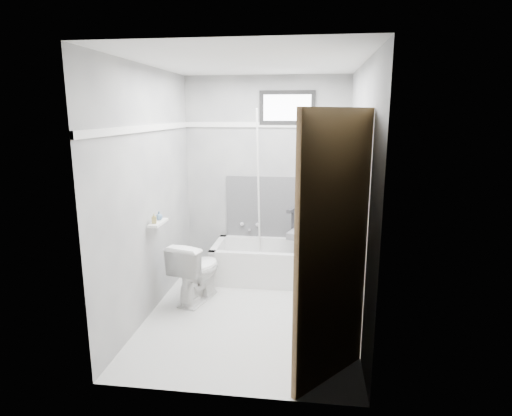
% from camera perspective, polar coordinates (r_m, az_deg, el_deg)
% --- Properties ---
extents(floor, '(2.60, 2.60, 0.00)m').
position_cam_1_polar(floor, '(4.42, -0.61, -13.75)').
color(floor, white).
rests_on(floor, ground).
extents(ceiling, '(2.60, 2.60, 0.00)m').
position_cam_1_polar(ceiling, '(3.99, -0.70, 18.88)').
color(ceiling, silver).
rests_on(ceiling, floor).
extents(wall_back, '(2.00, 0.02, 2.40)m').
position_cam_1_polar(wall_back, '(5.31, 1.35, 4.33)').
color(wall_back, slate).
rests_on(wall_back, floor).
extents(wall_front, '(2.00, 0.02, 2.40)m').
position_cam_1_polar(wall_front, '(2.79, -4.46, -3.33)').
color(wall_front, slate).
rests_on(wall_front, floor).
extents(wall_left, '(0.02, 2.60, 2.40)m').
position_cam_1_polar(wall_left, '(4.29, -13.99, 1.98)').
color(wall_left, slate).
rests_on(wall_left, floor).
extents(wall_right, '(0.02, 2.60, 2.40)m').
position_cam_1_polar(wall_right, '(4.02, 13.61, 1.29)').
color(wall_right, slate).
rests_on(wall_right, floor).
extents(bathtub, '(1.50, 0.70, 0.42)m').
position_cam_1_polar(bathtub, '(5.18, 2.70, -7.22)').
color(bathtub, white).
rests_on(bathtub, floor).
extents(office_chair, '(0.77, 0.77, 1.06)m').
position_cam_1_polar(office_chair, '(5.07, 7.74, -2.54)').
color(office_chair, '#5F5E63').
rests_on(office_chair, bathtub).
extents(toilet, '(0.53, 0.74, 0.65)m').
position_cam_1_polar(toilet, '(4.62, -7.93, -8.30)').
color(toilet, white).
rests_on(toilet, floor).
extents(door, '(0.78, 0.78, 2.00)m').
position_cam_1_polar(door, '(2.84, 15.59, -7.71)').
color(door, brown).
rests_on(door, floor).
extents(window, '(0.66, 0.04, 0.40)m').
position_cam_1_polar(window, '(5.22, 4.18, 13.19)').
color(window, black).
rests_on(window, wall_back).
extents(backerboard, '(1.50, 0.02, 0.78)m').
position_cam_1_polar(backerboard, '(5.35, 3.98, 0.01)').
color(backerboard, '#4C4C4F').
rests_on(backerboard, wall_back).
extents(trim_back, '(2.00, 0.02, 0.06)m').
position_cam_1_polar(trim_back, '(5.24, 1.37, 11.03)').
color(trim_back, white).
rests_on(trim_back, wall_back).
extents(trim_left, '(0.02, 2.60, 0.06)m').
position_cam_1_polar(trim_left, '(4.22, -14.28, 10.27)').
color(trim_left, white).
rests_on(trim_left, wall_left).
extents(pole, '(0.02, 0.36, 1.92)m').
position_cam_1_polar(pole, '(5.10, 0.34, 2.30)').
color(pole, white).
rests_on(pole, bathtub).
extents(shelf, '(0.10, 0.32, 0.02)m').
position_cam_1_polar(shelf, '(4.34, -12.90, -1.92)').
color(shelf, white).
rests_on(shelf, wall_left).
extents(soap_bottle_a, '(0.05, 0.05, 0.10)m').
position_cam_1_polar(soap_bottle_a, '(4.25, -13.44, -1.33)').
color(soap_bottle_a, '#A19250').
rests_on(soap_bottle_a, shelf).
extents(soap_bottle_b, '(0.08, 0.08, 0.09)m').
position_cam_1_polar(soap_bottle_b, '(4.38, -12.79, -0.97)').
color(soap_bottle_b, slate).
rests_on(soap_bottle_b, shelf).
extents(faucet, '(0.26, 0.10, 0.16)m').
position_cam_1_polar(faucet, '(5.44, -0.82, -2.47)').
color(faucet, silver).
rests_on(faucet, wall_back).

